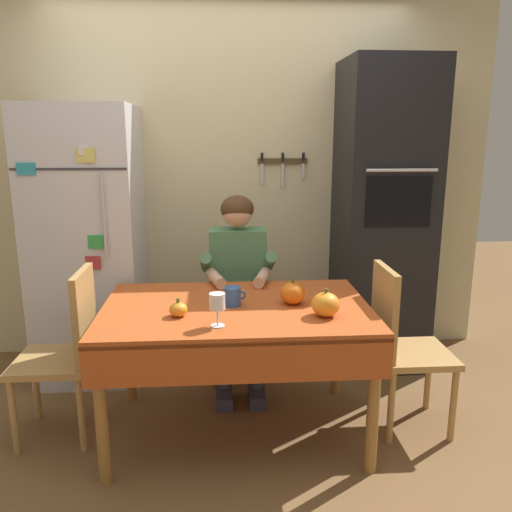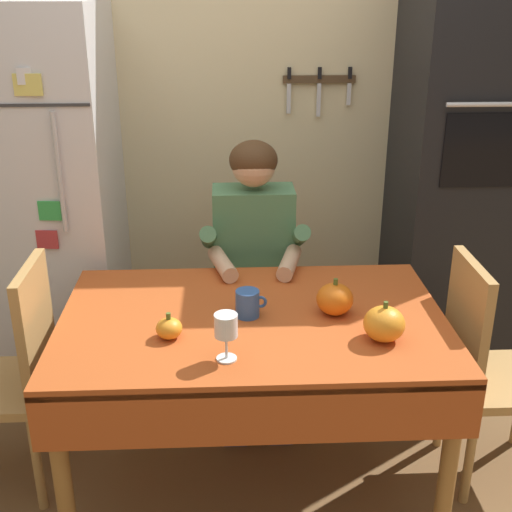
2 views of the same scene
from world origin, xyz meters
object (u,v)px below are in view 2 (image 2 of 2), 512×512
object	(u,v)px
seated_person	(254,256)
pumpkin_medium	(335,299)
pumpkin_large	(169,328)
refrigerator	(42,205)
pumpkin_small	(384,324)
chair_behind_person	(252,284)
wine_glass	(226,328)
coffee_mug	(248,303)
chair_left_side	(14,369)
dining_table	(253,340)
chair_right_side	(487,363)
wall_oven	(463,167)

from	to	relation	value
seated_person	pumpkin_medium	size ratio (longest dim) A/B	8.96
seated_person	pumpkin_large	world-z (taller)	seated_person
refrigerator	pumpkin_small	bearing A→B (deg)	-37.22
chair_behind_person	wine_glass	xyz separation A→B (m)	(-0.13, -1.06, 0.34)
coffee_mug	pumpkin_small	world-z (taller)	pumpkin_small
chair_left_side	pumpkin_small	distance (m)	1.39
coffee_mug	dining_table	bearing A→B (deg)	-58.07
pumpkin_medium	pumpkin_small	xyz separation A→B (m)	(0.14, -0.20, 0.00)
chair_behind_person	coffee_mug	world-z (taller)	chair_behind_person
chair_left_side	refrigerator	bearing A→B (deg)	93.48
dining_table	chair_right_side	distance (m)	0.91
chair_left_side	pumpkin_large	bearing A→B (deg)	-17.71
pumpkin_large	chair_left_side	bearing A→B (deg)	162.29
refrigerator	wall_oven	world-z (taller)	wall_oven
pumpkin_small	pumpkin_large	bearing A→B (deg)	176.19
seated_person	wine_glass	distance (m)	0.89
pumpkin_large	pumpkin_medium	xyz separation A→B (m)	(0.59, 0.15, 0.02)
chair_right_side	pumpkin_large	size ratio (longest dim) A/B	9.90
chair_right_side	pumpkin_medium	bearing A→B (deg)	179.63
refrigerator	dining_table	size ratio (longest dim) A/B	1.29
seated_person	chair_left_side	distance (m)	1.10
wall_oven	seated_person	xyz separation A→B (m)	(-1.02, -0.32, -0.31)
dining_table	pumpkin_large	distance (m)	0.34
chair_right_side	pumpkin_large	bearing A→B (deg)	-172.92
pumpkin_large	pumpkin_small	distance (m)	0.73
pumpkin_small	wine_glass	bearing A→B (deg)	-169.14
refrigerator	chair_right_side	xyz separation A→B (m)	(1.85, -0.86, -0.39)
refrigerator	chair_behind_person	xyz separation A→B (m)	(0.98, -0.09, -0.39)
wall_oven	pumpkin_small	xyz separation A→B (m)	(-0.62, -1.09, -0.25)
dining_table	chair_right_side	size ratio (longest dim) A/B	1.51
chair_right_side	pumpkin_small	world-z (taller)	chair_right_side
refrigerator	wall_oven	xyz separation A→B (m)	(2.00, 0.04, 0.15)
coffee_mug	pumpkin_small	size ratio (longest dim) A/B	0.80
pumpkin_small	chair_left_side	bearing A→B (deg)	169.68
pumpkin_large	pumpkin_medium	size ratio (longest dim) A/B	0.68
chair_right_side	wall_oven	bearing A→B (deg)	80.53
seated_person	chair_left_side	world-z (taller)	seated_person
pumpkin_large	chair_behind_person	bearing A→B (deg)	70.55
wall_oven	dining_table	world-z (taller)	wall_oven
wall_oven	chair_right_side	distance (m)	1.06
seated_person	chair_behind_person	bearing A→B (deg)	90.00
wall_oven	seated_person	world-z (taller)	wall_oven
dining_table	chair_behind_person	bearing A→B (deg)	87.71
refrigerator	wine_glass	size ratio (longest dim) A/B	11.15
pumpkin_medium	pumpkin_small	bearing A→B (deg)	-55.96
refrigerator	seated_person	bearing A→B (deg)	-15.88
wine_glass	pumpkin_large	distance (m)	0.26
dining_table	chair_right_side	world-z (taller)	chair_right_side
dining_table	chair_behind_person	world-z (taller)	chair_behind_person
dining_table	pumpkin_large	size ratio (longest dim) A/B	14.91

